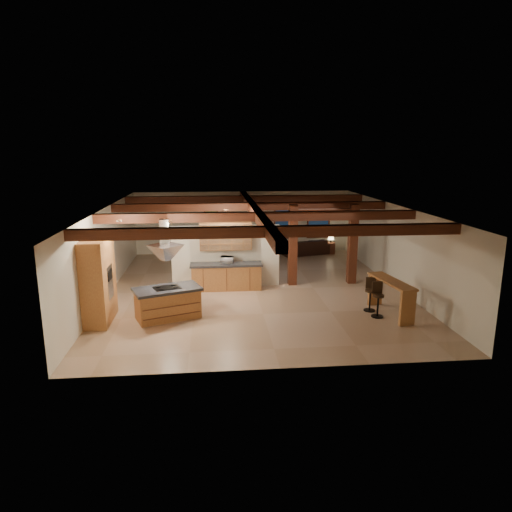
{
  "coord_description": "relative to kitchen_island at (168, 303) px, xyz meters",
  "views": [
    {
      "loc": [
        -1.44,
        -15.27,
        4.76
      ],
      "look_at": [
        0.08,
        0.5,
        1.09
      ],
      "focal_mm": 32.0,
      "sensor_mm": 36.0,
      "label": 1
    }
  ],
  "objects": [
    {
      "name": "timber_posts",
      "position": [
        5.28,
        3.05,
        1.3
      ],
      "size": [
        2.5,
        0.3,
        2.9
      ],
      "color": "#3D1A0F",
      "rests_on": "ground"
    },
    {
      "name": "dining_table",
      "position": [
        2.31,
        5.84,
        -0.13
      ],
      "size": [
        2.17,
        1.7,
        0.67
      ],
      "primitive_type": "imported",
      "rotation": [
        0.0,
        0.0,
        0.39
      ],
      "color": "#401A10",
      "rests_on": "ground"
    },
    {
      "name": "back_counter",
      "position": [
        1.78,
        2.66,
        0.01
      ],
      "size": [
        2.5,
        0.66,
        0.94
      ],
      "color": "#B17939",
      "rests_on": "ground"
    },
    {
      "name": "sofa",
      "position": [
        5.7,
        7.91,
        -0.13
      ],
      "size": [
        2.47,
        1.47,
        0.68
      ],
      "primitive_type": "imported",
      "rotation": [
        0.0,
        0.0,
        3.4
      ],
      "color": "black",
      "rests_on": "ground"
    },
    {
      "name": "upper_display_cabinet",
      "position": [
        1.78,
        2.86,
        1.38
      ],
      "size": [
        1.8,
        0.36,
        0.95
      ],
      "color": "#B17939",
      "rests_on": "partition_wall"
    },
    {
      "name": "ground",
      "position": [
        2.78,
        2.55,
        -0.47
      ],
      "size": [
        12.0,
        12.0,
        0.0
      ],
      "primitive_type": "plane",
      "color": "tan",
      "rests_on": "ground"
    },
    {
      "name": "range_hood",
      "position": [
        0.0,
        0.0,
        1.32
      ],
      "size": [
        1.1,
        1.1,
        1.4
      ],
      "color": "silver",
      "rests_on": "room_walls"
    },
    {
      "name": "ceiling_beams",
      "position": [
        2.78,
        2.55,
        2.29
      ],
      "size": [
        10.0,
        12.0,
        0.28
      ],
      "color": "#3D1A0F",
      "rests_on": "room_walls"
    },
    {
      "name": "table_lamp",
      "position": [
        6.88,
        7.93,
        0.29
      ],
      "size": [
        0.28,
        0.28,
        0.33
      ],
      "color": "black",
      "rests_on": "side_table"
    },
    {
      "name": "recessed_cans",
      "position": [
        0.25,
        0.61,
        2.4
      ],
      "size": [
        3.16,
        2.46,
        0.03
      ],
      "color": "silver",
      "rests_on": "room_walls"
    },
    {
      "name": "partition_wall",
      "position": [
        1.78,
        3.05,
        0.63
      ],
      "size": [
        3.8,
        0.18,
        2.2
      ],
      "primitive_type": "cube",
      "color": "beige",
      "rests_on": "ground"
    },
    {
      "name": "bar_counter",
      "position": [
        6.52,
        -0.34,
        0.24
      ],
      "size": [
        0.8,
        2.06,
        1.05
      ],
      "color": "#B17939",
      "rests_on": "ground"
    },
    {
      "name": "bar_stool_b",
      "position": [
        6.09,
        -0.46,
        0.06
      ],
      "size": [
        0.36,
        0.36,
        1.03
      ],
      "color": "black",
      "rests_on": "ground"
    },
    {
      "name": "side_table",
      "position": [
        6.88,
        7.93,
        -0.21
      ],
      "size": [
        0.52,
        0.52,
        0.52
      ],
      "primitive_type": "cube",
      "rotation": [
        0.0,
        0.0,
        -0.28
      ],
      "color": "#3D1A0F",
      "rests_on": "ground"
    },
    {
      "name": "pantry_cabinet",
      "position": [
        -1.88,
        -0.05,
        0.73
      ],
      "size": [
        0.67,
        1.6,
        2.4
      ],
      "color": "#B17939",
      "rests_on": "ground"
    },
    {
      "name": "framed_art",
      "position": [
        1.28,
        8.48,
        1.23
      ],
      "size": [
        0.65,
        0.05,
        0.85
      ],
      "color": "#3D1A0F",
      "rests_on": "room_walls"
    },
    {
      "name": "kitchen_island",
      "position": [
        0.0,
        0.0,
        0.0
      ],
      "size": [
        2.1,
        1.59,
        0.93
      ],
      "color": "#B17939",
      "rests_on": "ground"
    },
    {
      "name": "back_windows",
      "position": [
        5.58,
        8.48,
        1.03
      ],
      "size": [
        2.7,
        0.07,
        1.7
      ],
      "color": "#3D1A0F",
      "rests_on": "room_walls"
    },
    {
      "name": "microwave",
      "position": [
        1.82,
        2.66,
        0.59
      ],
      "size": [
        0.49,
        0.39,
        0.24
      ],
      "primitive_type": "imported",
      "rotation": [
        0.0,
        0.0,
        2.9
      ],
      "color": "silver",
      "rests_on": "back_counter"
    },
    {
      "name": "bar_stool_a",
      "position": [
        6.05,
        0.06,
        0.05
      ],
      "size": [
        0.37,
        0.38,
        1.01
      ],
      "color": "black",
      "rests_on": "ground"
    },
    {
      "name": "dining_chairs",
      "position": [
        2.31,
        5.84,
        0.07
      ],
      "size": [
        2.08,
        2.08,
        1.06
      ],
      "color": "#3D1A0F",
      "rests_on": "ground"
    },
    {
      "name": "room_walls",
      "position": [
        2.78,
        2.55,
        1.31
      ],
      "size": [
        12.0,
        12.0,
        12.0
      ],
      "color": "beige",
      "rests_on": "ground"
    }
  ]
}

